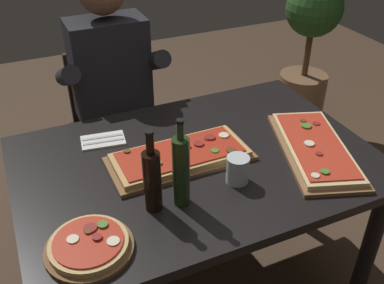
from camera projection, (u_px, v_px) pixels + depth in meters
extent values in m
plane|color=#4C3828|center=(196.00, 282.00, 2.14)|extent=(6.40, 6.40, 0.00)
cube|color=black|center=(197.00, 163.00, 1.75)|extent=(1.40, 0.96, 0.04)
cylinder|color=black|center=(369.00, 249.00, 1.86)|extent=(0.07, 0.07, 0.70)
cylinder|color=black|center=(40.00, 213.00, 2.04)|extent=(0.07, 0.07, 0.70)
cylinder|color=black|center=(267.00, 151.00, 2.47)|extent=(0.07, 0.07, 0.70)
cube|color=brown|center=(180.00, 159.00, 1.72)|extent=(0.56, 0.26, 0.02)
cube|color=tan|center=(180.00, 155.00, 1.71)|extent=(0.52, 0.23, 0.02)
cube|color=#B72D19|center=(180.00, 152.00, 1.71)|extent=(0.48, 0.20, 0.01)
cylinder|color=#4C7F2D|center=(145.00, 155.00, 1.68)|extent=(0.03, 0.03, 0.01)
cylinder|color=brown|center=(187.00, 147.00, 1.73)|extent=(0.03, 0.03, 0.01)
cylinder|color=brown|center=(231.00, 150.00, 1.71)|extent=(0.04, 0.04, 0.01)
cylinder|color=maroon|center=(155.00, 161.00, 1.65)|extent=(0.03, 0.03, 0.01)
cylinder|color=#4C7F2D|center=(159.00, 163.00, 1.64)|extent=(0.03, 0.03, 0.01)
cylinder|color=beige|center=(224.00, 135.00, 1.80)|extent=(0.04, 0.04, 0.01)
cylinder|color=maroon|center=(208.00, 138.00, 1.78)|extent=(0.04, 0.04, 0.00)
cylinder|color=brown|center=(185.00, 154.00, 1.69)|extent=(0.03, 0.03, 0.01)
cylinder|color=#4C7F2D|center=(215.00, 151.00, 1.71)|extent=(0.03, 0.03, 0.00)
cylinder|color=maroon|center=(199.00, 144.00, 1.75)|extent=(0.04, 0.04, 0.01)
cylinder|color=maroon|center=(210.00, 137.00, 1.78)|extent=(0.04, 0.04, 0.01)
cylinder|color=brown|center=(127.00, 151.00, 1.70)|extent=(0.03, 0.03, 0.01)
cube|color=brown|center=(315.00, 150.00, 1.77)|extent=(0.43, 0.61, 0.02)
cube|color=#E5C184|center=(315.00, 146.00, 1.76)|extent=(0.38, 0.56, 0.02)
cube|color=red|center=(316.00, 144.00, 1.76)|extent=(0.34, 0.52, 0.01)
cylinder|color=#4C7F2D|center=(325.00, 172.00, 1.59)|extent=(0.03, 0.03, 0.01)
cylinder|color=beige|center=(309.00, 144.00, 1.75)|extent=(0.04, 0.04, 0.01)
cylinder|color=#4C7F2D|center=(306.00, 126.00, 1.86)|extent=(0.04, 0.04, 0.01)
cylinder|color=maroon|center=(316.00, 124.00, 1.88)|extent=(0.03, 0.03, 0.00)
cylinder|color=maroon|center=(319.00, 154.00, 1.69)|extent=(0.03, 0.03, 0.01)
cylinder|color=brown|center=(303.00, 121.00, 1.90)|extent=(0.03, 0.03, 0.00)
cylinder|color=beige|center=(315.00, 175.00, 1.58)|extent=(0.03, 0.03, 0.00)
cylinder|color=brown|center=(89.00, 249.00, 1.33)|extent=(0.27, 0.27, 0.02)
cylinder|color=#DBB270|center=(89.00, 244.00, 1.32)|extent=(0.24, 0.24, 0.02)
cylinder|color=#B72D19|center=(88.00, 241.00, 1.32)|extent=(0.21, 0.21, 0.01)
cylinder|color=#4C7F2D|center=(103.00, 225.00, 1.37)|extent=(0.03, 0.03, 0.01)
cylinder|color=beige|center=(113.00, 241.00, 1.31)|extent=(0.04, 0.04, 0.00)
cylinder|color=maroon|center=(90.00, 228.00, 1.35)|extent=(0.04, 0.04, 0.01)
cylinder|color=maroon|center=(97.00, 237.00, 1.32)|extent=(0.03, 0.03, 0.01)
cylinder|color=brown|center=(88.00, 231.00, 1.34)|extent=(0.03, 0.03, 0.01)
cylinder|color=beige|center=(73.00, 239.00, 1.32)|extent=(0.04, 0.04, 0.00)
cylinder|color=black|center=(152.00, 182.00, 1.44)|extent=(0.06, 0.06, 0.22)
cylinder|color=black|center=(150.00, 144.00, 1.36)|extent=(0.03, 0.03, 0.07)
cylinder|color=black|center=(149.00, 133.00, 1.33)|extent=(0.03, 0.03, 0.01)
cylinder|color=#233819|center=(181.00, 172.00, 1.45)|extent=(0.06, 0.06, 0.26)
cylinder|color=#233819|center=(180.00, 131.00, 1.37)|extent=(0.02, 0.02, 0.06)
cylinder|color=black|center=(180.00, 122.00, 1.35)|extent=(0.03, 0.03, 0.01)
cylinder|color=silver|center=(238.00, 169.00, 1.59)|extent=(0.08, 0.08, 0.11)
cube|color=white|center=(103.00, 140.00, 1.84)|extent=(0.19, 0.13, 0.01)
cube|color=silver|center=(103.00, 142.00, 1.82)|extent=(0.17, 0.04, 0.00)
cube|color=silver|center=(102.00, 137.00, 1.85)|extent=(0.17, 0.04, 0.00)
cube|color=black|center=(117.00, 135.00, 2.46)|extent=(0.44, 0.44, 0.04)
cube|color=black|center=(104.00, 84.00, 2.48)|extent=(0.40, 0.04, 0.42)
cylinder|color=black|center=(97.00, 196.00, 2.37)|extent=(0.04, 0.04, 0.41)
cylinder|color=black|center=(163.00, 178.00, 2.50)|extent=(0.04, 0.04, 0.41)
cylinder|color=black|center=(82.00, 158.00, 2.66)|extent=(0.04, 0.04, 0.41)
cylinder|color=black|center=(141.00, 144.00, 2.79)|extent=(0.04, 0.04, 0.41)
cylinder|color=#23232D|center=(112.00, 187.00, 2.40)|extent=(0.11, 0.11, 0.45)
cylinder|color=#23232D|center=(147.00, 178.00, 2.47)|extent=(0.11, 0.11, 0.45)
cube|color=#23232D|center=(121.00, 132.00, 2.34)|extent=(0.34, 0.40, 0.12)
cube|color=#232328|center=(110.00, 69.00, 2.24)|extent=(0.38, 0.22, 0.52)
cylinder|color=#232328|center=(68.00, 76.00, 2.11)|extent=(0.09, 0.31, 0.21)
cylinder|color=#232328|center=(154.00, 61.00, 2.26)|extent=(0.09, 0.31, 0.21)
cylinder|color=#846042|center=(301.00, 98.00, 3.34)|extent=(0.35, 0.35, 0.39)
cylinder|color=brown|center=(307.00, 53.00, 3.14)|extent=(0.04, 0.04, 0.33)
sphere|color=#285623|center=(314.00, 8.00, 2.96)|extent=(0.39, 0.39, 0.39)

